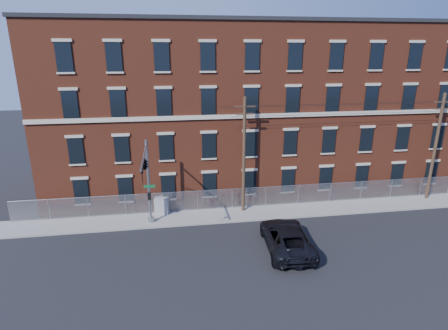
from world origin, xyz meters
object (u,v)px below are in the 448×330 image
object	(u,v)px
pickup_truck	(286,237)
utility_pole_near	(244,154)
utility_cabinet	(162,206)
traffic_signal_mast	(146,170)

from	to	relation	value
pickup_truck	utility_pole_near	bearing A→B (deg)	-70.96
pickup_truck	utility_cabinet	world-z (taller)	pickup_truck
pickup_truck	traffic_signal_mast	bearing A→B (deg)	-14.34
traffic_signal_mast	utility_cabinet	bearing A→B (deg)	77.03
utility_pole_near	utility_cabinet	distance (m)	8.43
utility_pole_near	pickup_truck	size ratio (longest dim) A/B	1.53
traffic_signal_mast	utility_pole_near	bearing A→B (deg)	23.14
traffic_signal_mast	utility_pole_near	size ratio (longest dim) A/B	0.70
utility_pole_near	pickup_truck	bearing A→B (deg)	-75.18
utility_cabinet	pickup_truck	bearing A→B (deg)	-22.84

